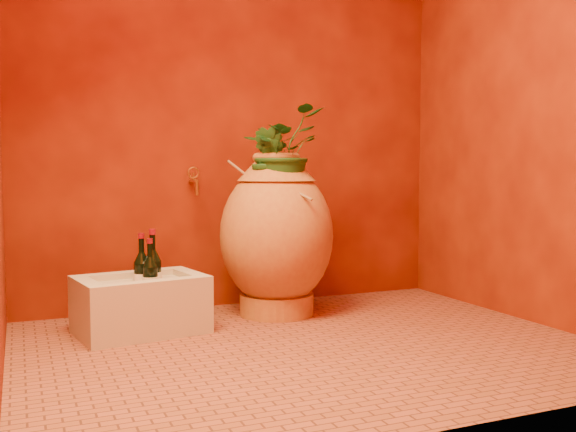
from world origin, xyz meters
name	(u,v)px	position (x,y,z in m)	size (l,w,h in m)	color
floor	(310,346)	(0.00, 0.00, 0.00)	(2.50, 2.50, 0.00)	brown
wall_back	(238,89)	(0.00, 1.00, 1.25)	(2.50, 0.02, 2.50)	#531004
wall_right	(535,78)	(1.25, 0.00, 1.25)	(0.02, 2.00, 2.50)	#531004
amphora	(277,235)	(0.10, 0.65, 0.43)	(0.78, 0.78, 0.87)	#AF7831
stone_basin	(141,306)	(-0.65, 0.54, 0.13)	(0.64, 0.49, 0.28)	beige
wine_bottle_a	(150,280)	(-0.61, 0.51, 0.26)	(0.08, 0.08, 0.31)	black
wine_bottle_b	(153,275)	(-0.59, 0.54, 0.27)	(0.08, 0.08, 0.35)	black
wine_bottle_c	(142,276)	(-0.64, 0.57, 0.27)	(0.08, 0.08, 0.33)	black
wall_tap	(194,180)	(-0.28, 0.92, 0.73)	(0.07, 0.14, 0.16)	#A16A25
plant_main	(282,151)	(0.12, 0.62, 0.88)	(0.43, 0.37, 0.48)	#19481C
plant_side	(268,160)	(0.03, 0.58, 0.83)	(0.18, 0.15, 0.34)	#19481C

